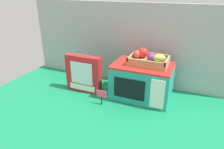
% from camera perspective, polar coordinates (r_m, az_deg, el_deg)
% --- Properties ---
extents(ground_plane, '(1.70, 1.70, 0.00)m').
position_cam_1_polar(ground_plane, '(1.49, 0.38, -5.32)').
color(ground_plane, '#147A4C').
rests_on(ground_plane, ground).
extents(display_back_panel, '(1.61, 0.03, 0.61)m').
position_cam_1_polar(display_back_panel, '(1.60, 3.96, 8.43)').
color(display_back_panel, '#A0A3A8').
rests_on(display_back_panel, ground).
extents(toy_microwave, '(0.39, 0.27, 0.24)m').
position_cam_1_polar(toy_microwave, '(1.42, 8.27, -1.79)').
color(toy_microwave, teal).
rests_on(toy_microwave, ground).
extents(food_groups_crate, '(0.25, 0.18, 0.10)m').
position_cam_1_polar(food_groups_crate, '(1.38, 9.94, 4.14)').
color(food_groups_crate, '#A37F51').
rests_on(food_groups_crate, toy_microwave).
extents(cookie_set_box, '(0.27, 0.05, 0.27)m').
position_cam_1_polar(cookie_set_box, '(1.49, -7.88, 0.17)').
color(cookie_set_box, red).
rests_on(cookie_set_box, ground).
extents(price_sign, '(0.07, 0.01, 0.10)m').
position_cam_1_polar(price_sign, '(1.34, -2.93, -5.74)').
color(price_sign, black).
rests_on(price_sign, ground).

